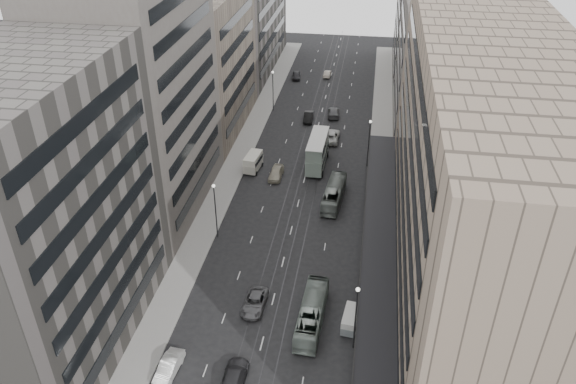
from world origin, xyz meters
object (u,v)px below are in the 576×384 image
Objects in this scene: vw_microbus at (351,319)px; sedan_1 at (169,367)px; bus_far at (334,194)px; panel_van at (253,162)px; bus_near at (312,313)px; sedan_2 at (255,302)px; double_decker at (317,151)px.

vw_microbus is 0.83× the size of sedan_1.
vw_microbus is (4.02, -25.35, -0.27)m from bus_far.
bus_near is at bearing -61.03° from panel_van.
panel_van reaches higher than vw_microbus.
bus_near reaches higher than sedan_2.
double_decker is at bearing -82.20° from bus_near.
panel_van is at bearing -23.87° from bus_far.
bus_near is 1.04× the size of bus_far.
sedan_1 is (-10.00, -45.07, -2.02)m from double_decker.
panel_van is (-13.86, 7.47, 0.17)m from bus_far.
bus_near is 1.99× the size of sedan_2.
sedan_2 is at bearing 179.33° from vw_microbus.
double_decker is 36.67m from vw_microbus.
bus_far is at bearing -88.23° from bus_near.
bus_far is 15.74m from panel_van.
vw_microbus is 0.83× the size of panel_van.
bus_far is 1.05× the size of double_decker.
double_decker is 46.21m from sedan_1.
bus_far reaches higher than vw_microbus.
vw_microbus is at bearing -176.60° from bus_near.
double_decker is 2.43× the size of vw_microbus.
double_decker reaches higher than sedan_2.
panel_van is at bearing 104.20° from sedan_2.
sedan_2 is (-11.09, 1.41, -0.41)m from vw_microbus.
double_decker is 34.64m from sedan_2.
bus_near is 16.26m from sedan_1.
vw_microbus is 11.19m from sedan_2.
sedan_2 is at bearing 78.02° from bus_far.
double_decker is 1.83× the size of sedan_2.
bus_far is at bearing -21.80° from panel_van.
sedan_1 is at bearing -83.22° from panel_van.
double_decker is 2.02× the size of panel_van.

